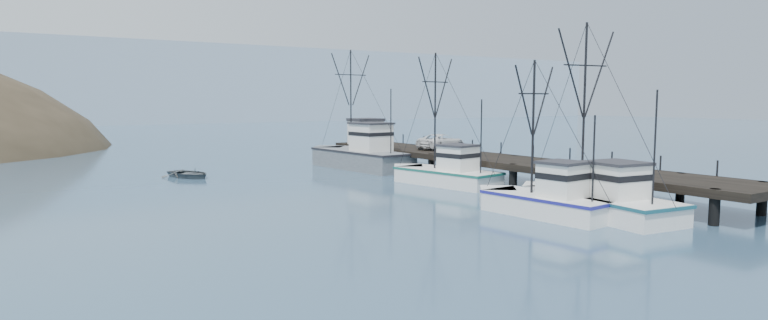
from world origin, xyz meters
TOP-DOWN VIEW (x-y plane):
  - ground at (0.00, 0.00)m, footprint 400.00×400.00m
  - pier at (14.00, 16.00)m, footprint 6.00×44.00m
  - distant_ridge at (10.00, 170.00)m, footprint 360.00×40.00m
  - trawler_near at (8.60, 1.54)m, footprint 4.95×11.63m
  - trawler_mid at (5.83, 3.02)m, footprint 3.79×9.26m
  - trawler_far at (9.07, 16.31)m, footprint 4.89×10.58m
  - work_vessel at (9.24, 29.86)m, footprint 5.26×14.25m
  - pier_shed at (12.50, 34.00)m, footprint 3.00×3.20m
  - pickup_truck at (15.24, 24.46)m, footprint 5.81×3.80m
  - motorboat at (-6.87, 31.84)m, footprint 4.88×5.71m

SIDE VIEW (x-z plane):
  - ground at x=0.00m, z-range 0.00..0.00m
  - distant_ridge at x=10.00m, z-range -13.00..13.00m
  - motorboat at x=-6.87m, z-range -0.50..0.50m
  - trawler_mid at x=5.83m, z-range -3.90..5.53m
  - trawler_near at x=8.60m, z-range -5.01..6.65m
  - trawler_far at x=9.07m, z-range -4.61..6.25m
  - work_vessel at x=9.24m, z-range -4.81..7.26m
  - pier at x=14.00m, z-range 0.69..2.69m
  - pickup_truck at x=15.24m, z-range 2.00..3.49m
  - pier_shed at x=12.50m, z-range 2.02..4.82m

